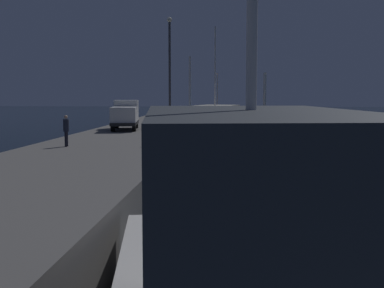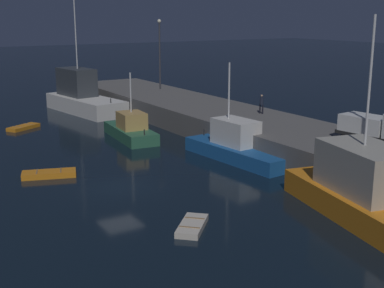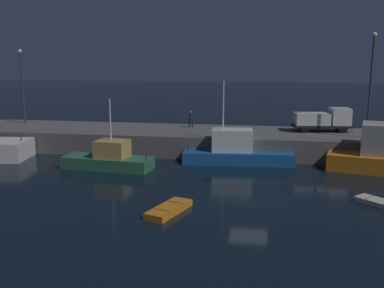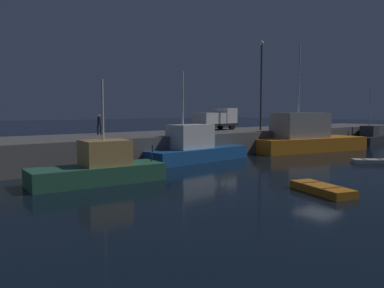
{
  "view_description": "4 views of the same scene",
  "coord_description": "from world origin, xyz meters",
  "px_view_note": "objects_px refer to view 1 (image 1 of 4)",
  "views": [
    {
      "loc": [
        -34.91,
        7.85,
        5.02
      ],
      "look_at": [
        -2.58,
        10.43,
        1.85
      ],
      "focal_mm": 48.83,
      "sensor_mm": 36.0,
      "label": 1
    },
    {
      "loc": [
        29.91,
        -13.01,
        10.8
      ],
      "look_at": [
        -3.27,
        7.49,
        1.24
      ],
      "focal_mm": 49.6,
      "sensor_mm": 36.0,
      "label": 2
    },
    {
      "loc": [
        0.85,
        -27.17,
        9.01
      ],
      "look_at": [
        -5.44,
        9.47,
        1.77
      ],
      "focal_mm": 40.17,
      "sensor_mm": 36.0,
      "label": 3
    },
    {
      "loc": [
        -21.93,
        -13.66,
        4.12
      ],
      "look_at": [
        -3.16,
        8.97,
        1.59
      ],
      "focal_mm": 36.07,
      "sensor_mm": 36.0,
      "label": 4
    }
  ],
  "objects_px": {
    "fishing_boat_white": "(217,129)",
    "utility_truck": "(125,115)",
    "bollard_west": "(193,120)",
    "dockworker": "(66,129)",
    "bollard_central": "(174,136)",
    "lamp_post_east": "(170,64)",
    "fishing_boat_blue": "(190,156)",
    "dinghy_orange_near": "(324,153)",
    "fishing_boat_orange": "(218,133)",
    "fishing_trawler_green": "(263,188)"
  },
  "relations": [
    {
      "from": "fishing_boat_white",
      "to": "utility_truck",
      "type": "bearing_deg",
      "value": 161.85
    },
    {
      "from": "fishing_boat_white",
      "to": "bollard_west",
      "type": "height_order",
      "value": "fishing_boat_white"
    },
    {
      "from": "utility_truck",
      "to": "dockworker",
      "type": "bearing_deg",
      "value": 177.9
    },
    {
      "from": "fishing_boat_white",
      "to": "bollard_central",
      "type": "relative_size",
      "value": 13.03
    },
    {
      "from": "lamp_post_east",
      "to": "bollard_west",
      "type": "bearing_deg",
      "value": -14.19
    },
    {
      "from": "fishing_boat_blue",
      "to": "fishing_boat_white",
      "type": "height_order",
      "value": "fishing_boat_white"
    },
    {
      "from": "dinghy_orange_near",
      "to": "utility_truck",
      "type": "relative_size",
      "value": 0.49
    },
    {
      "from": "fishing_boat_orange",
      "to": "fishing_trawler_green",
      "type": "height_order",
      "value": "fishing_boat_orange"
    },
    {
      "from": "fishing_boat_blue",
      "to": "lamp_post_east",
      "type": "height_order",
      "value": "lamp_post_east"
    },
    {
      "from": "fishing_trawler_green",
      "to": "bollard_west",
      "type": "xyz_separation_m",
      "value": [
        28.19,
        5.28,
        1.54
      ]
    },
    {
      "from": "dinghy_orange_near",
      "to": "bollard_central",
      "type": "xyz_separation_m",
      "value": [
        -11.24,
        11.05,
        2.23
      ]
    },
    {
      "from": "fishing_boat_white",
      "to": "utility_truck",
      "type": "relative_size",
      "value": 1.41
    },
    {
      "from": "fishing_boat_orange",
      "to": "utility_truck",
      "type": "distance_m",
      "value": 9.36
    },
    {
      "from": "fishing_boat_orange",
      "to": "utility_truck",
      "type": "bearing_deg",
      "value": 127.5
    },
    {
      "from": "lamp_post_east",
      "to": "bollard_west",
      "type": "relative_size",
      "value": 14.54
    },
    {
      "from": "lamp_post_east",
      "to": "dockworker",
      "type": "xyz_separation_m",
      "value": [
        -16.86,
        3.7,
        -4.4
      ]
    },
    {
      "from": "fishing_trawler_green",
      "to": "dinghy_orange_near",
      "type": "height_order",
      "value": "fishing_trawler_green"
    },
    {
      "from": "fishing_trawler_green",
      "to": "bollard_west",
      "type": "relative_size",
      "value": 12.08
    },
    {
      "from": "fishing_boat_orange",
      "to": "bollard_central",
      "type": "distance_m",
      "value": 15.44
    },
    {
      "from": "utility_truck",
      "to": "bollard_central",
      "type": "height_order",
      "value": "utility_truck"
    },
    {
      "from": "fishing_boat_blue",
      "to": "bollard_west",
      "type": "relative_size",
      "value": 15.48
    },
    {
      "from": "fishing_boat_orange",
      "to": "dockworker",
      "type": "distance_m",
      "value": 20.61
    },
    {
      "from": "fishing_trawler_green",
      "to": "fishing_boat_orange",
      "type": "bearing_deg",
      "value": 6.5
    },
    {
      "from": "fishing_boat_white",
      "to": "utility_truck",
      "type": "distance_m",
      "value": 21.81
    },
    {
      "from": "fishing_boat_blue",
      "to": "dockworker",
      "type": "distance_m",
      "value": 8.55
    },
    {
      "from": "dinghy_orange_near",
      "to": "lamp_post_east",
      "type": "height_order",
      "value": "lamp_post_east"
    },
    {
      "from": "fishing_boat_blue",
      "to": "fishing_boat_white",
      "type": "distance_m",
      "value": 28.77
    },
    {
      "from": "dinghy_orange_near",
      "to": "bollard_west",
      "type": "relative_size",
      "value": 4.46
    },
    {
      "from": "fishing_trawler_green",
      "to": "dinghy_orange_near",
      "type": "relative_size",
      "value": 2.71
    },
    {
      "from": "lamp_post_east",
      "to": "bollard_west",
      "type": "distance_m",
      "value": 8.1
    },
    {
      "from": "dinghy_orange_near",
      "to": "lamp_post_east",
      "type": "relative_size",
      "value": 0.31
    },
    {
      "from": "dinghy_orange_near",
      "to": "lamp_post_east",
      "type": "distance_m",
      "value": 14.94
    },
    {
      "from": "fishing_boat_orange",
      "to": "utility_truck",
      "type": "height_order",
      "value": "fishing_boat_orange"
    },
    {
      "from": "utility_truck",
      "to": "bollard_central",
      "type": "relative_size",
      "value": 9.22
    },
    {
      "from": "fishing_trawler_green",
      "to": "utility_truck",
      "type": "relative_size",
      "value": 1.32
    },
    {
      "from": "fishing_boat_blue",
      "to": "bollard_central",
      "type": "distance_m",
      "value": 2.21
    },
    {
      "from": "utility_truck",
      "to": "dockworker",
      "type": "height_order",
      "value": "utility_truck"
    },
    {
      "from": "fishing_boat_orange",
      "to": "bollard_central",
      "type": "xyz_separation_m",
      "value": [
        -15.25,
        2.21,
        0.95
      ]
    },
    {
      "from": "utility_truck",
      "to": "fishing_trawler_green",
      "type": "bearing_deg",
      "value": -151.67
    },
    {
      "from": "fishing_boat_orange",
      "to": "utility_truck",
      "type": "relative_size",
      "value": 2.24
    },
    {
      "from": "utility_truck",
      "to": "bollard_west",
      "type": "distance_m",
      "value": 10.72
    },
    {
      "from": "dinghy_orange_near",
      "to": "dockworker",
      "type": "height_order",
      "value": "dockworker"
    },
    {
      "from": "bollard_west",
      "to": "fishing_boat_white",
      "type": "bearing_deg",
      "value": -10.21
    },
    {
      "from": "fishing_trawler_green",
      "to": "lamp_post_east",
      "type": "xyz_separation_m",
      "value": [
        22.06,
        6.83,
        6.6
      ]
    },
    {
      "from": "fishing_boat_white",
      "to": "fishing_trawler_green",
      "type": "distance_m",
      "value": 39.35
    },
    {
      "from": "utility_truck",
      "to": "bollard_west",
      "type": "relative_size",
      "value": 9.17
    },
    {
      "from": "dinghy_orange_near",
      "to": "dockworker",
      "type": "xyz_separation_m",
      "value": [
        -15.01,
        16.61,
        2.9
      ]
    },
    {
      "from": "bollard_west",
      "to": "fishing_trawler_green",
      "type": "bearing_deg",
      "value": -169.39
    },
    {
      "from": "lamp_post_east",
      "to": "utility_truck",
      "type": "height_order",
      "value": "lamp_post_east"
    },
    {
      "from": "fishing_boat_white",
      "to": "lamp_post_east",
      "type": "bearing_deg",
      "value": 168.35
    }
  ]
}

